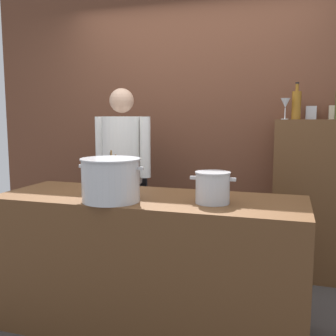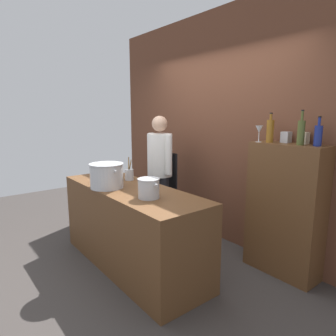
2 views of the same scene
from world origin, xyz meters
TOP-DOWN VIEW (x-y plane):
  - ground_plane at (0.00, 0.00)m, footprint 8.00×8.00m
  - brick_back_panel at (0.00, 1.40)m, footprint 4.40×0.10m
  - prep_counter at (0.00, 0.00)m, footprint 2.00×0.70m
  - bar_cabinet at (1.12, 1.19)m, footprint 0.76×0.32m
  - chef at (-0.53, 0.79)m, footprint 0.53×0.37m
  - stockpot_large at (-0.17, -0.20)m, footprint 0.43×0.37m
  - stockpot_small at (0.43, -0.06)m, footprint 0.28×0.21m
  - utensil_crock at (-0.34, 0.18)m, footprint 0.10×0.10m
  - wine_bottle_amber at (0.91, 1.16)m, footprint 0.08×0.08m
  - wine_glass_tall at (0.82, 1.09)m, footprint 0.08×0.08m
  - spice_tin_silver at (1.03, 1.27)m, footprint 0.09×0.09m
  - spice_tin_cream at (1.21, 1.29)m, footprint 0.08×0.08m

SIDE VIEW (x-z plane):
  - ground_plane at x=0.00m, z-range 0.00..0.00m
  - prep_counter at x=0.00m, z-range 0.00..0.90m
  - bar_cabinet at x=1.12m, z-range 0.00..1.40m
  - chef at x=-0.53m, z-range 0.13..1.79m
  - utensil_crock at x=-0.34m, z-range 0.83..1.11m
  - stockpot_small at x=0.43m, z-range 0.90..1.09m
  - stockpot_large at x=-0.17m, z-range 0.90..1.17m
  - spice_tin_silver at x=1.03m, z-range 1.40..1.51m
  - spice_tin_cream at x=1.21m, z-range 1.40..1.51m
  - brick_back_panel at x=0.00m, z-range 0.00..3.00m
  - wine_bottle_amber at x=0.91m, z-range 1.36..1.67m
  - wine_glass_tall at x=0.82m, z-range 1.44..1.61m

